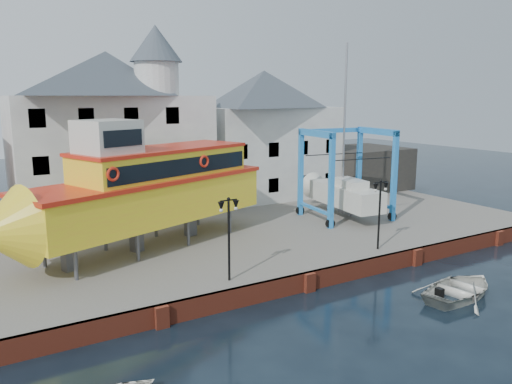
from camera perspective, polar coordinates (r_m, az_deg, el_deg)
ground at (r=26.54m, az=6.01°, el=-11.21°), size 140.00×140.00×0.00m
hardstanding at (r=35.31m, az=-4.74°, el=-4.68°), size 44.00×22.00×1.00m
quay_wall at (r=26.43m, az=5.90°, el=-10.14°), size 44.00×0.47×1.00m
building_white_main at (r=39.37m, az=-16.15°, el=6.66°), size 14.00×8.30×14.00m
building_white_right at (r=45.50m, az=0.92°, el=6.66°), size 12.00×8.00×11.20m
shed_dark at (r=50.35m, az=11.86°, el=2.72°), size 8.00×7.00×4.00m
lamp_post_left at (r=24.17m, az=-3.14°, el=-2.98°), size 1.12×0.32×4.20m
lamp_post_right at (r=30.03m, az=14.00°, el=-0.55°), size 1.12×0.32×4.20m
tour_boat at (r=29.57m, az=-13.67°, el=0.21°), size 18.08×10.05×7.71m
travel_lift at (r=38.24m, az=9.59°, el=0.44°), size 6.47×8.61×12.71m
motorboat_b at (r=27.81m, az=22.28°, el=-10.95°), size 5.47×4.30×1.03m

